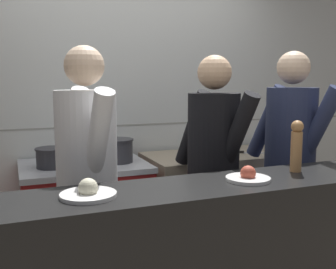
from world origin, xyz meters
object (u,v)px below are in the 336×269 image
object	(u,v)px
chefs_knife	(250,153)
chef_sous	(213,169)
sauce_pot	(117,150)
plated_dish_main	(88,192)
plated_dish_appetiser	(248,177)
stock_pot	(52,157)
mixing_bowl_steel	(202,148)
chef_head_cook	(87,178)
pepper_mill	(296,145)
chef_line	(290,160)
oven_range	(86,221)

from	to	relation	value
chefs_knife	chef_sous	distance (m)	0.87
sauce_pot	plated_dish_main	bearing A→B (deg)	-110.25
chefs_knife	plated_dish_appetiser	world-z (taller)	plated_dish_appetiser
stock_pot	mixing_bowl_steel	world-z (taller)	stock_pot
chefs_knife	plated_dish_main	size ratio (longest dim) A/B	1.49
stock_pot	chef_head_cook	world-z (taller)	chef_head_cook
mixing_bowl_steel	plated_dish_main	size ratio (longest dim) A/B	1.05
mixing_bowl_steel	chefs_knife	xyz separation A→B (m)	(0.40, -0.14, -0.04)
stock_pot	pepper_mill	size ratio (longest dim) A/B	0.80
plated_dish_appetiser	chef_line	distance (m)	0.91
chef_head_cook	chef_line	xyz separation A→B (m)	(1.44, -0.02, 0.00)
sauce_pot	chef_sous	size ratio (longest dim) A/B	0.15
chef_sous	plated_dish_appetiser	bearing A→B (deg)	-117.83
stock_pot	chef_sous	bearing A→B (deg)	-31.02
stock_pot	mixing_bowl_steel	bearing A→B (deg)	4.86
mixing_bowl_steel	sauce_pot	bearing A→B (deg)	-172.89
plated_dish_main	stock_pot	bearing A→B (deg)	92.13
mixing_bowl_steel	chef_sous	size ratio (longest dim) A/B	0.16
stock_pot	chefs_knife	distance (m)	1.66
mixing_bowl_steel	chef_head_cook	world-z (taller)	chef_head_cook
stock_pot	plated_dish_main	xyz separation A→B (m)	(0.04, -1.18, 0.05)
chef_sous	chef_line	distance (m)	0.60
oven_range	chef_sous	size ratio (longest dim) A/B	0.55
chef_head_cook	chef_line	size ratio (longest dim) A/B	1.00
sauce_pot	pepper_mill	xyz separation A→B (m)	(0.75, -1.13, 0.16)
stock_pot	pepper_mill	distance (m)	1.67
sauce_pot	oven_range	bearing A→B (deg)	170.14
oven_range	stock_pot	world-z (taller)	stock_pot
stock_pot	sauce_pot	world-z (taller)	sauce_pot
plated_dish_main	chef_head_cook	xyz separation A→B (m)	(0.10, 0.56, -0.08)
oven_range	plated_dish_appetiser	bearing A→B (deg)	-63.17
mixing_bowl_steel	chefs_knife	world-z (taller)	mixing_bowl_steel
stock_pot	mixing_bowl_steel	distance (m)	1.26
chefs_knife	chef_line	distance (m)	0.61
oven_range	chefs_knife	bearing A→B (deg)	-3.54
oven_range	sauce_pot	bearing A→B (deg)	-9.86
plated_dish_main	pepper_mill	bearing A→B (deg)	2.88
mixing_bowl_steel	chef_line	bearing A→B (deg)	-66.41
chef_head_cook	oven_range	bearing A→B (deg)	74.53
mixing_bowl_steel	chef_sous	xyz separation A→B (m)	(-0.27, -0.70, -0.01)
chef_head_cook	chef_sous	xyz separation A→B (m)	(0.85, 0.02, -0.02)
stock_pot	chef_line	world-z (taller)	chef_line
chefs_knife	sauce_pot	bearing A→B (deg)	177.81
oven_range	plated_dish_main	world-z (taller)	plated_dish_main
pepper_mill	chef_line	world-z (taller)	chef_line
chefs_knife	plated_dish_appetiser	size ratio (longest dim) A/B	1.63
oven_range	plated_dish_appetiser	size ratio (longest dim) A/B	4.04
oven_range	pepper_mill	distance (m)	1.70
plated_dish_appetiser	pepper_mill	world-z (taller)	pepper_mill
stock_pot	chefs_knife	xyz separation A→B (m)	(1.65, -0.03, -0.07)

